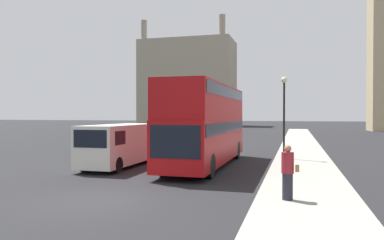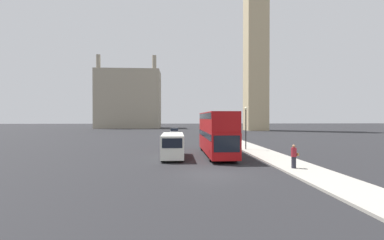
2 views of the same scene
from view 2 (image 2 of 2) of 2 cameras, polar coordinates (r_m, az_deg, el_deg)
ground_plane at (r=17.89m, az=4.85°, el=-11.85°), size 300.00×300.00×0.00m
sidewalk_strip at (r=19.93m, az=24.41°, el=-10.39°), size 3.27×120.00×0.15m
clock_tower at (r=84.99m, az=14.01°, el=20.46°), size 6.70×6.87×63.98m
building_block_distant at (r=98.15m, az=-13.78°, el=4.46°), size 22.76×12.31×25.78m
red_double_decker_bus at (r=26.31m, az=5.42°, el=-2.53°), size 2.48×10.97×4.37m
white_van at (r=24.48m, az=-4.33°, el=-5.58°), size 2.04×6.04×2.27m
pedestrian at (r=20.27m, az=21.70°, el=-7.53°), size 0.54×0.38×1.72m
street_lamp at (r=30.49m, az=11.88°, el=-0.19°), size 0.36×0.36×4.94m
parked_sedan at (r=55.68m, az=-3.95°, el=-2.70°), size 1.79×4.20×1.58m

